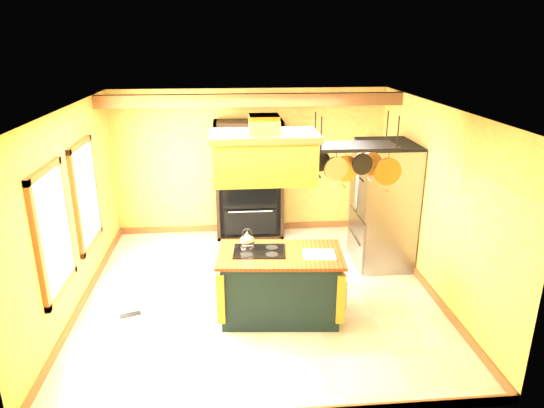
{
  "coord_description": "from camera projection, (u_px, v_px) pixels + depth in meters",
  "views": [
    {
      "loc": [
        -0.37,
        -6.27,
        3.57
      ],
      "look_at": [
        0.21,
        0.3,
        1.28
      ],
      "focal_mm": 32.0,
      "sensor_mm": 36.0,
      "label": 1
    }
  ],
  "objects": [
    {
      "name": "ceiling",
      "position": [
        258.0,
        108.0,
        6.22
      ],
      "size": [
        5.0,
        5.0,
        0.0
      ],
      "primitive_type": "plane",
      "rotation": [
        3.14,
        0.0,
        0.0
      ],
      "color": "white",
      "rests_on": "wall_back"
    },
    {
      "name": "pot_rack",
      "position": [
        355.0,
        156.0,
        5.92
      ],
      "size": [
        1.11,
        0.5,
        0.87
      ],
      "color": "black",
      "rests_on": "ceiling"
    },
    {
      "name": "wall_left",
      "position": [
        72.0,
        212.0,
        6.45
      ],
      "size": [
        0.02,
        5.0,
        2.7
      ],
      "primitive_type": "cube",
      "color": "gold",
      "rests_on": "floor"
    },
    {
      "name": "floor_register",
      "position": [
        130.0,
        315.0,
        6.55
      ],
      "size": [
        0.3,
        0.21,
        0.01
      ],
      "primitive_type": "cube",
      "rotation": [
        0.0,
        0.0,
        0.34
      ],
      "color": "black",
      "rests_on": "floor"
    },
    {
      "name": "window_near",
      "position": [
        54.0,
        232.0,
        5.69
      ],
      "size": [
        0.06,
        1.06,
        1.56
      ],
      "color": "brown",
      "rests_on": "wall_left"
    },
    {
      "name": "ceiling_beam",
      "position": [
        252.0,
        100.0,
        7.85
      ],
      "size": [
        5.0,
        0.15,
        0.2
      ],
      "primitive_type": "cube",
      "color": "brown",
      "rests_on": "ceiling"
    },
    {
      "name": "window_far",
      "position": [
        86.0,
        195.0,
        7.0
      ],
      "size": [
        0.06,
        1.06,
        1.56
      ],
      "color": "brown",
      "rests_on": "wall_left"
    },
    {
      "name": "wall_right",
      "position": [
        434.0,
        202.0,
        6.87
      ],
      "size": [
        0.02,
        5.0,
        2.7
      ],
      "primitive_type": "cube",
      "color": "gold",
      "rests_on": "floor"
    },
    {
      "name": "hutch",
      "position": [
        249.0,
        192.0,
        8.95
      ],
      "size": [
        1.22,
        0.56,
        2.17
      ],
      "color": "black",
      "rests_on": "floor"
    },
    {
      "name": "range_hood",
      "position": [
        264.0,
        154.0,
        5.81
      ],
      "size": [
        1.29,
        0.73,
        0.8
      ],
      "color": "gold",
      "rests_on": "ceiling"
    },
    {
      "name": "wall_back",
      "position": [
        250.0,
        162.0,
        9.01
      ],
      "size": [
        5.0,
        0.02,
        2.7
      ],
      "primitive_type": "cube",
      "color": "gold",
      "rests_on": "floor"
    },
    {
      "name": "wall_front",
      "position": [
        276.0,
        300.0,
        4.31
      ],
      "size": [
        5.0,
        0.02,
        2.7
      ],
      "primitive_type": "cube",
      "color": "gold",
      "rests_on": "floor"
    },
    {
      "name": "kitchen_island",
      "position": [
        280.0,
        284.0,
        6.4
      ],
      "size": [
        1.69,
        1.03,
        1.11
      ],
      "rotation": [
        0.0,
        0.0,
        -0.08
      ],
      "color": "#13272C",
      "rests_on": "floor"
    },
    {
      "name": "floor",
      "position": [
        260.0,
        293.0,
        7.1
      ],
      "size": [
        5.0,
        5.0,
        0.0
      ],
      "primitive_type": "plane",
      "color": "beige",
      "rests_on": "ground"
    },
    {
      "name": "refrigerator",
      "position": [
        383.0,
        207.0,
        7.79
      ],
      "size": [
        0.85,
        1.01,
        1.98
      ],
      "color": "gray",
      "rests_on": "floor"
    }
  ]
}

